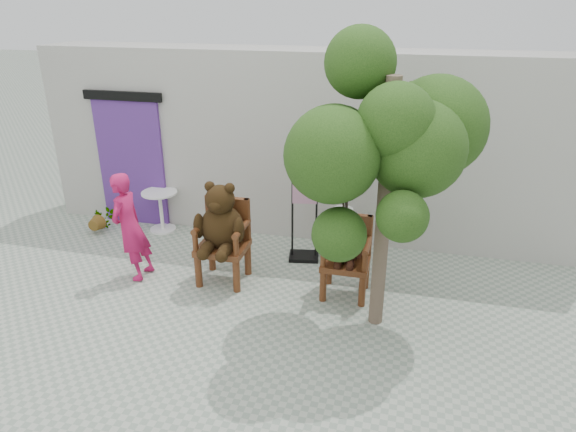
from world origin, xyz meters
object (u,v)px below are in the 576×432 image
(display_stand, at_px, (304,224))
(stool_bucket, at_px, (343,219))
(chair_big, at_px, (222,227))
(chair_small, at_px, (347,250))
(tree, at_px, (387,140))
(cafe_table, at_px, (161,206))
(person, at_px, (130,227))

(display_stand, height_order, stool_bucket, display_stand)
(chair_big, distance_m, display_stand, 1.35)
(chair_small, bearing_deg, tree, -49.69)
(cafe_table, relative_size, stool_bucket, 0.48)
(person, xyz_separation_m, tree, (3.45, -0.24, 1.53))
(person, xyz_separation_m, stool_bucket, (2.82, 1.28, -0.13))
(stool_bucket, relative_size, tree, 0.42)
(person, bearing_deg, cafe_table, -164.91)
(cafe_table, bearing_deg, display_stand, -9.67)
(chair_big, distance_m, stool_bucket, 1.88)
(chair_small, distance_m, cafe_table, 3.60)
(chair_big, xyz_separation_m, person, (-1.29, -0.20, -0.06))
(chair_small, xyz_separation_m, cafe_table, (-3.36, 1.28, -0.20))
(person, height_order, cafe_table, person)
(chair_small, relative_size, stool_bucket, 0.75)
(cafe_table, height_order, display_stand, display_stand)
(person, height_order, tree, tree)
(person, relative_size, tree, 0.44)
(chair_big, height_order, person, person)
(chair_small, bearing_deg, chair_big, -177.78)
(person, height_order, display_stand, person)
(stool_bucket, bearing_deg, chair_small, -78.87)
(chair_small, height_order, tree, tree)
(person, relative_size, stool_bucket, 1.06)
(chair_small, xyz_separation_m, person, (-3.02, -0.27, 0.13))
(chair_big, relative_size, display_stand, 0.97)
(chair_small, relative_size, tree, 0.31)
(cafe_table, distance_m, tree, 4.59)
(chair_big, bearing_deg, stool_bucket, 35.36)
(chair_big, relative_size, stool_bucket, 1.01)
(chair_small, relative_size, display_stand, 0.72)
(chair_small, relative_size, person, 0.70)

